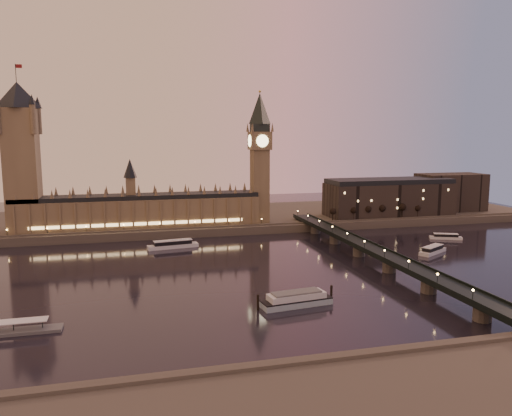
{
  "coord_description": "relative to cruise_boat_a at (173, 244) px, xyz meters",
  "views": [
    {
      "loc": [
        -46.55,
        -262.09,
        75.81
      ],
      "look_at": [
        29.04,
        35.0,
        30.6
      ],
      "focal_mm": 35.0,
      "sensor_mm": 36.0,
      "label": 1
    }
  ],
  "objects": [
    {
      "name": "ground",
      "position": [
        19.8,
        -70.71,
        -2.39
      ],
      "size": [
        700.0,
        700.0,
        0.0
      ],
      "primitive_type": "plane",
      "color": "black",
      "rests_on": "ground"
    },
    {
      "name": "far_embankment",
      "position": [
        49.8,
        94.29,
        0.61
      ],
      "size": [
        560.0,
        130.0,
        6.0
      ],
      "primitive_type": "cube",
      "color": "#423D35",
      "rests_on": "ground"
    },
    {
      "name": "palace_of_westminster",
      "position": [
        -20.33,
        50.28,
        19.32
      ],
      "size": [
        180.0,
        26.62,
        52.0
      ],
      "color": "brown",
      "rests_on": "ground"
    },
    {
      "name": "victoria_tower",
      "position": [
        -100.2,
        50.29,
        63.4
      ],
      "size": [
        31.68,
        31.68,
        118.0
      ],
      "color": "brown",
      "rests_on": "ground"
    },
    {
      "name": "big_ben",
      "position": [
        73.79,
        50.28,
        61.56
      ],
      "size": [
        17.68,
        17.68,
        104.0
      ],
      "color": "brown",
      "rests_on": "ground"
    },
    {
      "name": "westminster_bridge",
      "position": [
        111.41,
        -70.71,
        3.13
      ],
      "size": [
        13.2,
        260.0,
        15.3
      ],
      "color": "black",
      "rests_on": "ground"
    },
    {
      "name": "city_block",
      "position": [
        214.74,
        60.22,
        19.85
      ],
      "size": [
        155.0,
        45.0,
        34.0
      ],
      "color": "black",
      "rests_on": "ground"
    },
    {
      "name": "bare_tree_0",
      "position": [
        133.54,
        38.29,
        11.77
      ],
      "size": [
        5.39,
        5.39,
        10.95
      ],
      "color": "black",
      "rests_on": "ground"
    },
    {
      "name": "bare_tree_1",
      "position": [
        148.32,
        38.29,
        11.77
      ],
      "size": [
        5.39,
        5.39,
        10.95
      ],
      "color": "black",
      "rests_on": "ground"
    },
    {
      "name": "bare_tree_2",
      "position": [
        163.11,
        38.29,
        11.77
      ],
      "size": [
        5.39,
        5.39,
        10.95
      ],
      "color": "black",
      "rests_on": "ground"
    },
    {
      "name": "bare_tree_3",
      "position": [
        177.9,
        38.29,
        11.77
      ],
      "size": [
        5.39,
        5.39,
        10.95
      ],
      "color": "black",
      "rests_on": "ground"
    },
    {
      "name": "bare_tree_4",
      "position": [
        192.69,
        38.29,
        11.77
      ],
      "size": [
        5.39,
        5.39,
        10.95
      ],
      "color": "black",
      "rests_on": "ground"
    },
    {
      "name": "bare_tree_5",
      "position": [
        207.48,
        38.29,
        11.77
      ],
      "size": [
        5.39,
        5.39,
        10.95
      ],
      "color": "black",
      "rests_on": "ground"
    },
    {
      "name": "cruise_boat_a",
      "position": [
        0.0,
        0.0,
        0.0
      ],
      "size": [
        34.6,
        12.01,
        5.42
      ],
      "rotation": [
        0.0,
        0.0,
        0.14
      ],
      "color": "silver",
      "rests_on": "ground"
    },
    {
      "name": "cruise_boat_b",
      "position": [
        196.32,
        -20.21,
        -0.56
      ],
      "size": [
        22.92,
        14.02,
        4.16
      ],
      "rotation": [
        0.0,
        0.0,
        -0.4
      ],
      "color": "silver",
      "rests_on": "ground"
    },
    {
      "name": "cruise_boat_c",
      "position": [
        161.11,
        -56.88,
        -0.19
      ],
      "size": [
        24.92,
        18.64,
        5.0
      ],
      "rotation": [
        0.0,
        0.0,
        0.54
      ],
      "color": "silver",
      "rests_on": "ground"
    },
    {
      "name": "moored_barge",
      "position": [
        43.66,
        -129.43,
        0.52
      ],
      "size": [
        37.33,
        13.16,
        6.9
      ],
      "rotation": [
        0.0,
        0.0,
        0.13
      ],
      "color": "#98B3C2",
      "rests_on": "ground"
    },
    {
      "name": "pontoon_pier",
      "position": [
        -76.51,
        -132.55,
        -1.14
      ],
      "size": [
        43.59,
        7.27,
        11.63
      ],
      "color": "#595B5E",
      "rests_on": "ground"
    }
  ]
}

